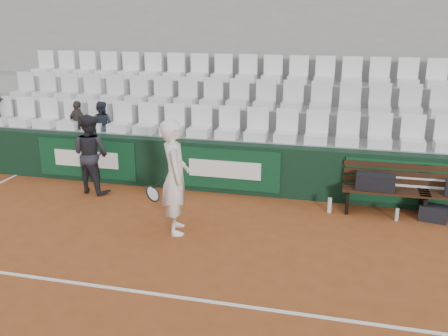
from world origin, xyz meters
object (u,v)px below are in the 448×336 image
bench_left (384,201)px  tennis_player (175,177)px  sports_bag_left (375,182)px  spectator_b (77,105)px  sports_bag_ground (433,213)px  spectator_c (100,105)px  ball_kid (91,154)px  water_bottle_near (329,205)px  water_bottle_far (397,215)px

bench_left → tennis_player: bearing=-154.0°
sports_bag_left → spectator_b: size_ratio=0.63×
sports_bag_ground → spectator_c: spectator_c is taller
sports_bag_ground → ball_kid: (-6.44, -0.09, 0.65)m
sports_bag_left → tennis_player: 3.58m
sports_bag_ground → tennis_player: bearing=-160.4°
sports_bag_ground → water_bottle_near: (-1.76, -0.06, -0.00)m
water_bottle_far → sports_bag_ground: bearing=14.7°
sports_bag_ground → water_bottle_near: sports_bag_ground is taller
spectator_c → bench_left: bearing=162.1°
bench_left → water_bottle_near: size_ratio=5.46×
water_bottle_far → spectator_b: size_ratio=0.21×
sports_bag_left → tennis_player: bearing=-153.3°
water_bottle_far → ball_kid: ball_kid is taller
sports_bag_left → sports_bag_ground: (1.00, -0.12, -0.45)m
spectator_c → water_bottle_far: bearing=159.6°
sports_bag_ground → water_bottle_near: size_ratio=1.66×
water_bottle_near → spectator_b: size_ratio=0.26×
sports_bag_left → spectator_c: size_ratio=0.62×
sports_bag_left → spectator_c: spectator_c is taller
bench_left → ball_kid: 5.66m
water_bottle_far → tennis_player: bearing=-159.6°
spectator_b → spectator_c: bearing=-157.2°
sports_bag_ground → spectator_b: bearing=171.5°
spectator_b → water_bottle_far: bearing=-167.7°
bench_left → spectator_b: 6.74m
sports_bag_left → sports_bag_ground: size_ratio=1.46×
water_bottle_near → spectator_c: 5.34m
water_bottle_near → spectator_b: spectator_b is taller
spectator_c → sports_bag_left: bearing=161.5°
water_bottle_far → spectator_b: 7.00m
bench_left → sports_bag_left: sports_bag_left is taller
sports_bag_left → water_bottle_near: 0.91m
sports_bag_left → water_bottle_far: bearing=-35.2°
water_bottle_near → tennis_player: (-2.42, -1.43, 0.80)m
tennis_player → spectator_c: spectator_c is taller
water_bottle_near → water_bottle_far: (1.15, -0.10, -0.02)m
water_bottle_near → tennis_player: size_ratio=0.15×
spectator_b → water_bottle_near: bearing=-168.8°
sports_bag_ground → water_bottle_far: size_ratio=2.02×
sports_bag_left → water_bottle_far: (0.39, -0.28, -0.48)m
bench_left → tennis_player: 3.82m
ball_kid → spectator_b: spectator_b is taller
water_bottle_far → tennis_player: tennis_player is taller
spectator_b → sports_bag_ground: bearing=-165.6°
tennis_player → spectator_b: (-3.17, 2.58, 0.59)m
sports_bag_left → bench_left: bearing=11.8°
bench_left → tennis_player: size_ratio=0.79×
bench_left → sports_bag_left: 0.42m
sports_bag_ground → ball_kid: 6.47m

